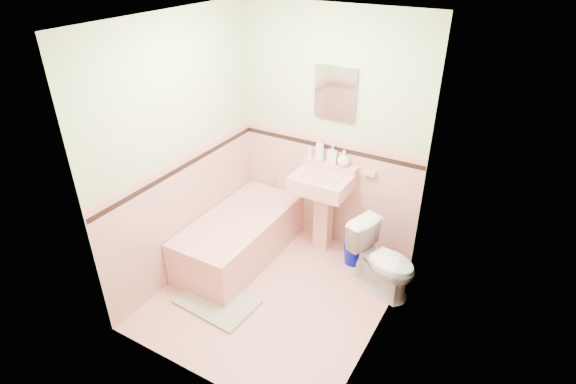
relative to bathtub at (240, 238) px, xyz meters
The scene contains 32 objects.
floor 0.75m from the bathtub, 27.65° to the right, with size 2.20×2.20×0.00m, color #DB988F.
ceiling 2.38m from the bathtub, 27.65° to the right, with size 2.20×2.20×0.00m, color white.
wall_back 1.43m from the bathtub, 50.71° to the left, with size 2.50×2.50×0.00m, color #F7EBC9.
wall_front 1.87m from the bathtub, 66.22° to the right, with size 2.50×2.50×0.00m, color #F7EBC9.
wall_left 1.14m from the bathtub, 138.27° to the right, with size 2.50×2.50×0.00m, color #F7EBC9.
wall_right 1.95m from the bathtub, 11.45° to the right, with size 2.50×2.50×0.00m, color #F7EBC9.
wainscot_back 1.05m from the bathtub, 50.27° to the left, with size 2.00×2.00×0.00m, color #DE9E95.
wainscot_front 1.60m from the bathtub, 66.05° to the right, with size 2.00×2.00×0.00m, color #DE9E95.
wainscot_left 0.61m from the bathtub, 137.33° to the right, with size 2.20×2.20×0.00m, color #DE9E95.
wainscot_right 1.69m from the bathtub, 11.53° to the right, with size 2.20×2.20×0.00m, color #DE9E95.
accent_back 1.33m from the bathtub, 50.04° to the left, with size 2.00×2.00×0.00m, color black.
accent_front 1.79m from the bathtub, 65.95° to the right, with size 2.00×2.00×0.00m, color black.
accent_left 1.02m from the bathtub, 136.85° to the right, with size 2.20×2.20×0.00m, color black.
accent_right 1.87m from the bathtub, 11.57° to the right, with size 2.20×2.20×0.00m, color black.
cap_back 1.40m from the bathtub, 50.04° to the left, with size 2.00×2.00×0.00m, color #DB8C88.
cap_front 1.84m from the bathtub, 65.95° to the right, with size 2.00×2.00×0.00m, color #DB8C88.
cap_left 1.11m from the bathtub, 136.85° to the right, with size 2.20×2.20×0.00m, color #DB8C88.
cap_right 1.92m from the bathtub, 11.57° to the right, with size 2.20×2.20×0.00m, color #DB8C88.
bathtub is the anchor object (origin of this frame).
tub_faucet 0.83m from the bathtub, 90.00° to the left, with size 0.04×0.04×0.12m, color silver.
sink 0.89m from the bathtub, 37.93° to the left, with size 0.58×0.48×0.91m, color #D68F86, non-canonical shape.
sink_faucet 1.20m from the bathtub, 44.58° to the left, with size 0.02×0.02×0.10m, color silver.
medicine_cabinet 1.78m from the bathtub, 47.42° to the left, with size 0.41×0.04×0.51m, color white.
soap_dish 1.51m from the bathtub, 33.57° to the left, with size 0.12×0.07×0.04m, color #D68F86.
soap_bottle_left 1.25m from the bathtub, 52.11° to the left, with size 0.10×0.10×0.25m, color #B2B2B2.
soap_bottle_mid 1.31m from the bathtub, 45.59° to the left, with size 0.09×0.09×0.20m, color #B2B2B2.
soap_bottle_right 1.37m from the bathtub, 40.79° to the left, with size 0.13×0.13×0.17m, color #B2B2B2.
tube 1.16m from the bathtub, 58.18° to the left, with size 0.04×0.04×0.12m, color white.
toilet 1.50m from the bathtub, ahead, with size 0.38×0.67×0.68m, color white.
bucket 1.20m from the bathtub, 24.19° to the left, with size 0.22×0.22×0.22m, color #01089E, non-canonical shape.
bath_mat 0.78m from the bathtub, 72.18° to the right, with size 0.71×0.48×0.03m, color gray.
shoe 0.65m from the bathtub, 75.47° to the right, with size 0.16×0.07×0.06m, color #BF1E59.
Camera 1 is at (1.78, -2.85, 3.01)m, focal length 28.51 mm.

